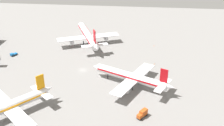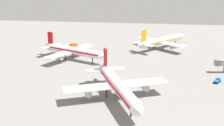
{
  "view_description": "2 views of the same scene",
  "coord_description": "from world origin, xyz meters",
  "px_view_note": "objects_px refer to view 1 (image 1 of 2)",
  "views": [
    {
      "loc": [
        137.89,
        31.99,
        73.7
      ],
      "look_at": [
        0.96,
        16.95,
        5.9
      ],
      "focal_mm": 44.38,
      "sensor_mm": 36.0,
      "label": 1
    },
    {
      "loc": [
        -156.09,
        -17.79,
        50.67
      ],
      "look_at": [
        0.26,
        3.36,
        2.9
      ],
      "focal_mm": 50.11,
      "sensor_mm": 36.0,
      "label": 2
    }
  ],
  "objects_px": {
    "airplane_distant": "(88,36)",
    "safety_cone_mid_apron": "(154,46)",
    "safety_cone_near_gate": "(155,64)",
    "airplane_at_gate": "(131,77)",
    "catering_truck": "(143,114)",
    "pushback_tractor": "(13,54)",
    "airplane_taxiing": "(5,108)"
  },
  "relations": [
    {
      "from": "pushback_tractor",
      "to": "safety_cone_mid_apron",
      "type": "distance_m",
      "value": 93.18
    },
    {
      "from": "airplane_taxiing",
      "to": "safety_cone_near_gate",
      "type": "bearing_deg",
      "value": 173.67
    },
    {
      "from": "airplane_at_gate",
      "to": "pushback_tractor",
      "type": "relative_size",
      "value": 9.25
    },
    {
      "from": "pushback_tractor",
      "to": "catering_truck",
      "type": "bearing_deg",
      "value": 88.07
    },
    {
      "from": "airplane_distant",
      "to": "safety_cone_near_gate",
      "type": "bearing_deg",
      "value": -144.94
    },
    {
      "from": "safety_cone_near_gate",
      "to": "safety_cone_mid_apron",
      "type": "bearing_deg",
      "value": 179.25
    },
    {
      "from": "airplane_at_gate",
      "to": "pushback_tractor",
      "type": "height_order",
      "value": "airplane_at_gate"
    },
    {
      "from": "pushback_tractor",
      "to": "safety_cone_mid_apron",
      "type": "relative_size",
      "value": 7.9
    },
    {
      "from": "catering_truck",
      "to": "airplane_distant",
      "type": "bearing_deg",
      "value": -117.84
    },
    {
      "from": "safety_cone_near_gate",
      "to": "airplane_taxiing",
      "type": "bearing_deg",
      "value": -47.46
    },
    {
      "from": "catering_truck",
      "to": "safety_cone_near_gate",
      "type": "distance_m",
      "value": 52.7
    },
    {
      "from": "airplane_distant",
      "to": "safety_cone_mid_apron",
      "type": "bearing_deg",
      "value": -112.98
    },
    {
      "from": "airplane_at_gate",
      "to": "catering_truck",
      "type": "bearing_deg",
      "value": 128.79
    },
    {
      "from": "airplane_distant",
      "to": "safety_cone_near_gate",
      "type": "relative_size",
      "value": 84.98
    },
    {
      "from": "safety_cone_near_gate",
      "to": "pushback_tractor",
      "type": "bearing_deg",
      "value": -91.63
    },
    {
      "from": "airplane_at_gate",
      "to": "pushback_tractor",
      "type": "xyz_separation_m",
      "value": [
        -29.09,
        -76.39,
        -4.22
      ]
    },
    {
      "from": "airplane_taxiing",
      "to": "safety_cone_near_gate",
      "type": "distance_m",
      "value": 87.77
    },
    {
      "from": "airplane_taxiing",
      "to": "safety_cone_mid_apron",
      "type": "bearing_deg",
      "value": -175.44
    },
    {
      "from": "airplane_at_gate",
      "to": "catering_truck",
      "type": "distance_m",
      "value": 26.64
    },
    {
      "from": "catering_truck",
      "to": "safety_cone_near_gate",
      "type": "relative_size",
      "value": 9.4
    },
    {
      "from": "airplane_at_gate",
      "to": "pushback_tractor",
      "type": "bearing_deg",
      "value": 4.6
    },
    {
      "from": "airplane_distant",
      "to": "catering_truck",
      "type": "relative_size",
      "value": 9.04
    },
    {
      "from": "airplane_at_gate",
      "to": "safety_cone_near_gate",
      "type": "relative_size",
      "value": 73.08
    },
    {
      "from": "airplane_distant",
      "to": "safety_cone_mid_apron",
      "type": "relative_size",
      "value": 84.98
    },
    {
      "from": "airplane_at_gate",
      "to": "airplane_distant",
      "type": "distance_m",
      "value": 63.64
    },
    {
      "from": "airplane_distant",
      "to": "safety_cone_near_gate",
      "type": "distance_m",
      "value": 53.76
    },
    {
      "from": "airplane_taxiing",
      "to": "pushback_tractor",
      "type": "distance_m",
      "value": 66.63
    },
    {
      "from": "airplane_at_gate",
      "to": "airplane_distant",
      "type": "relative_size",
      "value": 0.86
    },
    {
      "from": "safety_cone_mid_apron",
      "to": "pushback_tractor",
      "type": "bearing_deg",
      "value": -73.94
    },
    {
      "from": "safety_cone_mid_apron",
      "to": "airplane_taxiing",
      "type": "bearing_deg",
      "value": -36.57
    },
    {
      "from": "airplane_taxiing",
      "to": "airplane_distant",
      "type": "bearing_deg",
      "value": -151.17
    },
    {
      "from": "safety_cone_near_gate",
      "to": "safety_cone_mid_apron",
      "type": "height_order",
      "value": "same"
    }
  ]
}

